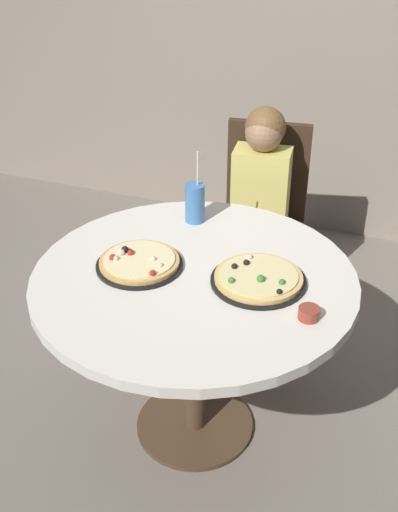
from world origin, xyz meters
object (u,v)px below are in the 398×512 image
object	(u,v)px
dining_table	(194,299)
soda_cup	(195,203)
chair_wooden	(263,210)
pizza_cheese	(139,262)
sauce_bowl	(309,313)
pizza_veggie	(258,279)
diner_child	(256,236)

from	to	relation	value
dining_table	soda_cup	distance (m)	0.45
chair_wooden	pizza_cheese	size ratio (longest dim) A/B	3.01
soda_cup	chair_wooden	bearing A→B (deg)	77.74
soda_cup	sauce_bowl	size ratio (longest dim) A/B	4.39
pizza_veggie	pizza_cheese	size ratio (longest dim) A/B	1.06
dining_table	pizza_cheese	xyz separation A→B (m)	(-0.21, -0.02, 0.12)
chair_wooden	sauce_bowl	distance (m)	1.20
dining_table	pizza_veggie	world-z (taller)	pizza_veggie
pizza_cheese	sauce_bowl	distance (m)	0.65
dining_table	pizza_veggie	xyz separation A→B (m)	(0.23, 0.03, 0.12)
chair_wooden	diner_child	world-z (taller)	diner_child
pizza_veggie	pizza_cheese	xyz separation A→B (m)	(-0.43, -0.05, 0.00)
dining_table	pizza_cheese	distance (m)	0.24
diner_child	soda_cup	distance (m)	0.57
chair_wooden	sauce_bowl	xyz separation A→B (m)	(0.45, -1.09, 0.24)
pizza_cheese	sauce_bowl	size ratio (longest dim) A/B	4.51
dining_table	pizza_veggie	size ratio (longest dim) A/B	3.47
dining_table	pizza_cheese	world-z (taller)	pizza_cheese
sauce_bowl	chair_wooden	bearing A→B (deg)	112.23
chair_wooden	soda_cup	distance (m)	0.69
dining_table	sauce_bowl	size ratio (longest dim) A/B	16.60
pizza_veggie	sauce_bowl	bearing A→B (deg)	-34.17
dining_table	chair_wooden	size ratio (longest dim) A/B	1.22
dining_table	diner_child	distance (m)	0.82
diner_child	sauce_bowl	distance (m)	1.04
chair_wooden	diner_child	xyz separation A→B (m)	(0.02, -0.18, -0.05)
diner_child	sauce_bowl	xyz separation A→B (m)	(0.43, -0.91, 0.29)
pizza_cheese	soda_cup	bearing A→B (deg)	80.72
pizza_veggie	chair_wooden	bearing A→B (deg)	104.03
dining_table	sauce_bowl	xyz separation A→B (m)	(0.43, -0.11, 0.12)
soda_cup	dining_table	bearing A→B (deg)	-69.58
pizza_veggie	soda_cup	bearing A→B (deg)	136.71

